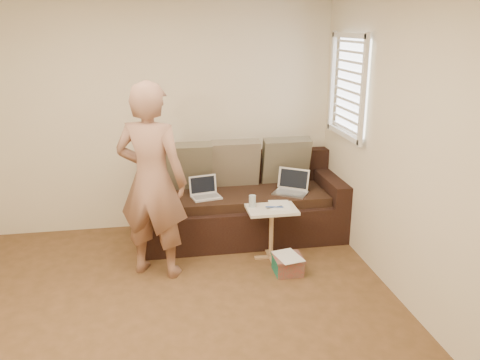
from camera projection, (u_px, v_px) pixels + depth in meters
The scene contains 16 objects.
floor at pixel (170, 334), 3.84m from camera, with size 4.50×4.50×0.00m, color #4E381D.
wall_back at pixel (157, 118), 5.56m from camera, with size 4.00×4.00×0.00m, color beige.
wall_right at pixel (425, 162), 3.78m from camera, with size 4.50×4.50×0.00m, color beige.
window_blinds at pixel (348, 86), 5.06m from camera, with size 0.12×0.88×1.08m, color white, non-canonical shape.
sofa at pixel (243, 200), 5.53m from camera, with size 2.20×0.95×0.85m, color black, non-canonical shape.
pillow_left at pixel (187, 166), 5.50m from camera, with size 0.55×0.14×0.55m, color brown, non-canonical shape.
pillow_mid at pixel (235, 163), 5.62m from camera, with size 0.55×0.14×0.55m, color #685E4A, non-canonical shape.
pillow_right at pixel (286, 161), 5.73m from camera, with size 0.55×0.14×0.55m, color brown, non-canonical shape.
laptop_silver at pixel (290, 194), 5.44m from camera, with size 0.36×0.26×0.24m, color #B7BABC, non-canonical shape.
laptop_white at pixel (206, 198), 5.30m from camera, with size 0.31×0.22×0.22m, color white, non-canonical shape.
person at pixel (152, 181), 4.53m from camera, with size 0.68×0.46×1.86m, color #8F5C4E.
side_table at pixel (271, 233), 5.02m from camera, with size 0.50×0.35×0.55m, color silver, non-canonical shape.
drinking_glass at pixel (252, 201), 4.96m from camera, with size 0.07×0.07×0.12m, color silver, non-canonical shape.
scissors at pixel (274, 207), 4.94m from camera, with size 0.18×0.10×0.02m, color silver, non-canonical shape.
paper_on_table at pixel (280, 205), 5.01m from camera, with size 0.21×0.30×0.00m, color white, non-canonical shape.
striped_box at pixel (288, 264), 4.77m from camera, with size 0.28×0.28×0.18m, color red, non-canonical shape.
Camera 1 is at (-0.04, -3.34, 2.31)m, focal length 36.87 mm.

